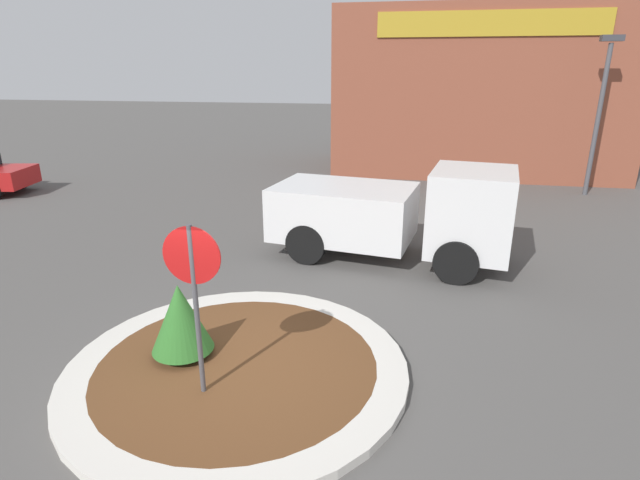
{
  "coord_description": "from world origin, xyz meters",
  "views": [
    {
      "loc": [
        2.46,
        -6.22,
        4.4
      ],
      "look_at": [
        0.85,
        2.28,
        1.41
      ],
      "focal_mm": 28.0,
      "sensor_mm": 36.0,
      "label": 1
    }
  ],
  "objects": [
    {
      "name": "island_shrub",
      "position": [
        -0.91,
        0.08,
        0.79
      ],
      "size": [
        0.95,
        0.95,
        1.19
      ],
      "color": "brown",
      "rests_on": "traffic_island"
    },
    {
      "name": "utility_truck",
      "position": [
        2.1,
        5.26,
        1.16
      ],
      "size": [
        5.8,
        2.98,
        2.29
      ],
      "rotation": [
        0.0,
        0.0,
        -0.16
      ],
      "color": "silver",
      "rests_on": "ground_plane"
    },
    {
      "name": "storefront_building",
      "position": [
        4.95,
        17.47,
        3.38
      ],
      "size": [
        11.89,
        6.07,
        6.76
      ],
      "color": "brown",
      "rests_on": "ground_plane"
    },
    {
      "name": "ground_plane",
      "position": [
        0.0,
        0.0,
        0.0
      ],
      "size": [
        120.0,
        120.0,
        0.0
      ],
      "primitive_type": "plane",
      "color": "#514F4C"
    },
    {
      "name": "traffic_island",
      "position": [
        0.0,
        0.0,
        0.07
      ],
      "size": [
        5.17,
        5.17,
        0.14
      ],
      "color": "beige",
      "rests_on": "ground_plane"
    },
    {
      "name": "stop_sign",
      "position": [
        -0.23,
        -0.74,
        1.8
      ],
      "size": [
        0.78,
        0.07,
        2.56
      ],
      "color": "#4C4C51",
      "rests_on": "ground_plane"
    },
    {
      "name": "light_pole",
      "position": [
        8.71,
        13.14,
        3.26
      ],
      "size": [
        0.7,
        0.3,
        5.44
      ],
      "color": "#4C4C51",
      "rests_on": "ground_plane"
    }
  ]
}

